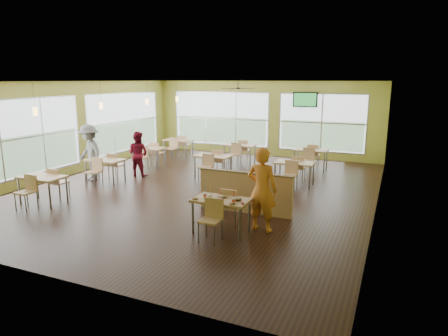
{
  "coord_description": "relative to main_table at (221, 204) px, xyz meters",
  "views": [
    {
      "loc": [
        5.32,
        -10.48,
        3.25
      ],
      "look_at": [
        1.25,
        -1.12,
        0.98
      ],
      "focal_mm": 32.0,
      "sensor_mm": 36.0,
      "label": 1
    }
  ],
  "objects": [
    {
      "name": "patron_maroon",
      "position": [
        -4.71,
        3.63,
        0.14
      ],
      "size": [
        0.76,
        0.6,
        1.54
      ],
      "primitive_type": "imported",
      "rotation": [
        0.0,
        0.0,
        3.16
      ],
      "color": "maroon",
      "rests_on": "floor"
    },
    {
      "name": "cup_red_far",
      "position": [
        0.36,
        -0.17,
        0.18
      ],
      "size": [
        0.09,
        0.09,
        0.32
      ],
      "color": "white",
      "rests_on": "main_table"
    },
    {
      "name": "man_plaid",
      "position": [
        0.76,
        0.46,
        0.3
      ],
      "size": [
        0.71,
        0.5,
        1.86
      ],
      "primitive_type": "imported",
      "rotation": [
        0.0,
        0.0,
        3.06
      ],
      "color": "#FF491C",
      "rests_on": "floor"
    },
    {
      "name": "half_wall_divider",
      "position": [
        0.0,
        1.45,
        -0.11
      ],
      "size": [
        2.4,
        0.14,
        1.04
      ],
      "color": "tan",
      "rests_on": "floor"
    },
    {
      "name": "wrapper_right",
      "position": [
        0.35,
        -0.25,
        0.14
      ],
      "size": [
        0.15,
        0.14,
        0.03
      ],
      "primitive_type": "ellipsoid",
      "rotation": [
        0.0,
        0.0,
        -0.18
      ],
      "color": "olive",
      "rests_on": "main_table"
    },
    {
      "name": "cup_red_near",
      "position": [
        0.03,
        -0.12,
        0.18
      ],
      "size": [
        0.08,
        0.08,
        0.3
      ],
      "color": "white",
      "rests_on": "main_table"
    },
    {
      "name": "dining_tables",
      "position": [
        -3.05,
        4.71,
        -0.0
      ],
      "size": [
        6.92,
        8.72,
        0.87
      ],
      "color": "tan",
      "rests_on": "floor"
    },
    {
      "name": "main_table",
      "position": [
        0.0,
        0.0,
        0.0
      ],
      "size": [
        1.22,
        1.52,
        0.87
      ],
      "color": "tan",
      "rests_on": "floor"
    },
    {
      "name": "cup_yellow",
      "position": [
        -0.17,
        -0.21,
        0.19
      ],
      "size": [
        0.1,
        0.1,
        0.36
      ],
      "color": "white",
      "rests_on": "main_table"
    },
    {
      "name": "pendant_lights",
      "position": [
        -5.2,
        3.68,
        1.82
      ],
      "size": [
        0.11,
        7.31,
        0.86
      ],
      "color": "#2D2119",
      "rests_on": "ceiling"
    },
    {
      "name": "ketchup_cup",
      "position": [
        0.55,
        -0.15,
        0.13
      ],
      "size": [
        0.06,
        0.06,
        0.03
      ],
      "primitive_type": "cylinder",
      "color": "#960111",
      "rests_on": "main_table"
    },
    {
      "name": "wrapper_mid",
      "position": [
        -0.03,
        0.11,
        0.15
      ],
      "size": [
        0.24,
        0.22,
        0.06
      ],
      "primitive_type": "ellipsoid",
      "rotation": [
        0.0,
        0.0,
        -0.1
      ],
      "color": "olive",
      "rests_on": "main_table"
    },
    {
      "name": "ceiling_fan",
      "position": [
        -2.0,
        6.0,
        2.32
      ],
      "size": [
        1.25,
        1.25,
        0.29
      ],
      "color": "#2D2119",
      "rests_on": "ceiling"
    },
    {
      "name": "wrapper_left",
      "position": [
        -0.51,
        -0.24,
        0.14
      ],
      "size": [
        0.15,
        0.14,
        0.04
      ],
      "primitive_type": "ellipsoid",
      "rotation": [
        0.0,
        0.0,
        -0.05
      ],
      "color": "olive",
      "rests_on": "main_table"
    },
    {
      "name": "room",
      "position": [
        -2.0,
        3.0,
        0.97
      ],
      "size": [
        12.0,
        12.04,
        3.2
      ],
      "color": "black",
      "rests_on": "ground"
    },
    {
      "name": "tv_backwall",
      "position": [
        -0.2,
        8.9,
        1.82
      ],
      "size": [
        1.0,
        0.07,
        0.6
      ],
      "color": "black",
      "rests_on": "wall_back"
    },
    {
      "name": "food_basket",
      "position": [
        0.33,
        0.05,
        0.15
      ],
      "size": [
        0.23,
        0.23,
        0.05
      ],
      "color": "black",
      "rests_on": "main_table"
    },
    {
      "name": "window_bays",
      "position": [
        -4.65,
        6.08,
        0.85
      ],
      "size": [
        9.24,
        10.24,
        2.38
      ],
      "color": "white",
      "rests_on": "room"
    },
    {
      "name": "cup_blue",
      "position": [
        -0.35,
        -0.07,
        0.18
      ],
      "size": [
        0.09,
        0.09,
        0.31
      ],
      "color": "white",
      "rests_on": "main_table"
    },
    {
      "name": "patron_grey",
      "position": [
        -5.8,
        2.51,
        0.29
      ],
      "size": [
        1.37,
        1.11,
        1.84
      ],
      "primitive_type": "imported",
      "rotation": [
        0.0,
        0.0,
        -0.41
      ],
      "color": "slate",
      "rests_on": "floor"
    }
  ]
}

